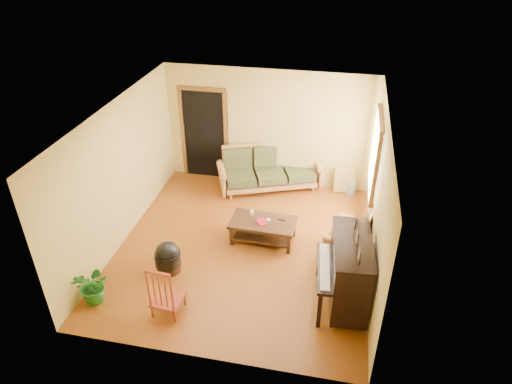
% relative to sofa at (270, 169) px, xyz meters
% --- Properties ---
extents(floor, '(5.00, 5.00, 0.00)m').
position_rel_sofa_xyz_m(floor, '(-0.09, -2.20, -0.47)').
color(floor, '#5C2B0C').
rests_on(floor, ground).
extents(doorway, '(1.08, 0.16, 2.05)m').
position_rel_sofa_xyz_m(doorway, '(-1.54, 0.28, 0.55)').
color(doorway, black).
rests_on(doorway, floor).
extents(window, '(0.12, 1.36, 1.46)m').
position_rel_sofa_xyz_m(window, '(2.12, -0.90, 1.03)').
color(window, white).
rests_on(window, right_wall).
extents(sofa, '(2.39, 1.66, 0.94)m').
position_rel_sofa_xyz_m(sofa, '(0.00, 0.00, 0.00)').
color(sofa, '#A1673B').
rests_on(sofa, floor).
extents(coffee_table, '(1.22, 0.70, 0.44)m').
position_rel_sofa_xyz_m(coffee_table, '(0.22, -1.92, -0.25)').
color(coffee_table, black).
rests_on(coffee_table, floor).
extents(armchair, '(0.97, 1.00, 0.81)m').
position_rel_sofa_xyz_m(armchair, '(1.75, -1.96, -0.07)').
color(armchair, '#A1673B').
rests_on(armchair, floor).
extents(piano, '(0.89, 1.38, 1.17)m').
position_rel_sofa_xyz_m(piano, '(1.80, -3.21, 0.11)').
color(piano, black).
rests_on(piano, floor).
extents(footstool, '(0.57, 0.57, 0.42)m').
position_rel_sofa_xyz_m(footstool, '(-1.22, -3.06, -0.26)').
color(footstool, black).
rests_on(footstool, floor).
extents(red_chair, '(0.48, 0.51, 0.93)m').
position_rel_sofa_xyz_m(red_chair, '(-0.87, -3.96, -0.01)').
color(red_chair, maroon).
rests_on(red_chair, floor).
extents(leaning_frame, '(0.45, 0.12, 0.59)m').
position_rel_sofa_xyz_m(leaning_frame, '(1.63, 0.15, -0.18)').
color(leaning_frame, gold).
rests_on(leaning_frame, floor).
extents(ceramic_crock, '(0.27, 0.27, 0.27)m').
position_rel_sofa_xyz_m(ceramic_crock, '(1.78, 0.14, -0.34)').
color(ceramic_crock, '#354FA1').
rests_on(ceramic_crock, floor).
extents(potted_plant, '(0.66, 0.61, 0.63)m').
position_rel_sofa_xyz_m(potted_plant, '(-2.07, -3.99, -0.16)').
color(potted_plant, '#1B5C1A').
rests_on(potted_plant, floor).
extents(book, '(0.28, 0.29, 0.02)m').
position_rel_sofa_xyz_m(book, '(0.14, -2.02, -0.03)').
color(book, maroon).
rests_on(book, coffee_table).
extents(candle, '(0.08, 0.08, 0.11)m').
position_rel_sofa_xyz_m(candle, '(-0.03, -1.78, 0.02)').
color(candle, silver).
rests_on(candle, coffee_table).
extents(glass_jar, '(0.09, 0.09, 0.06)m').
position_rel_sofa_xyz_m(glass_jar, '(0.32, -1.93, -0.01)').
color(glass_jar, silver).
rests_on(glass_jar, coffee_table).
extents(remote, '(0.14, 0.06, 0.01)m').
position_rel_sofa_xyz_m(remote, '(0.54, -1.81, -0.03)').
color(remote, black).
rests_on(remote, coffee_table).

